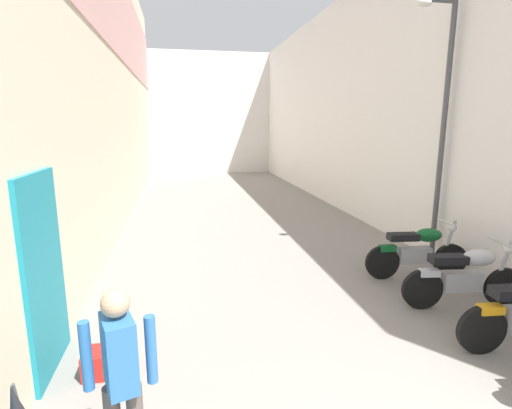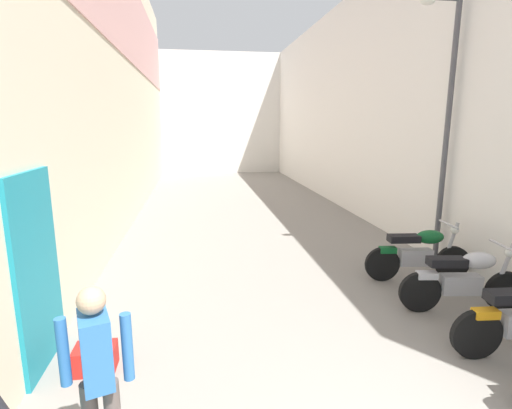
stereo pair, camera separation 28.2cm
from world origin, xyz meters
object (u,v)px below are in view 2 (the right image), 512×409
plastic_crate (95,358)px  street_lamp (444,117)px  motorcycle_fourth (419,253)px  pedestrian_by_doorway (98,371)px  motorcycle_third (465,279)px

plastic_crate → street_lamp: bearing=24.2°
motorcycle_fourth → pedestrian_by_doorway: pedestrian_by_doorway is taller
street_lamp → plastic_crate: bearing=-155.8°
pedestrian_by_doorway → plastic_crate: size_ratio=3.57×
pedestrian_by_doorway → plastic_crate: (-0.41, 1.42, -0.78)m
motorcycle_fourth → plastic_crate: (-4.95, -1.83, -0.36)m
motorcycle_fourth → plastic_crate: 5.29m
motorcycle_third → plastic_crate: (-4.95, -0.65, -0.36)m
pedestrian_by_doorway → plastic_crate: bearing=106.2°
pedestrian_by_doorway → motorcycle_third: bearing=24.5°
motorcycle_fourth → street_lamp: 2.52m
plastic_crate → pedestrian_by_doorway: bearing=-73.8°
motorcycle_fourth → plastic_crate: size_ratio=4.20×
plastic_crate → motorcycle_third: bearing=7.4°
motorcycle_fourth → pedestrian_by_doorway: 5.60m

